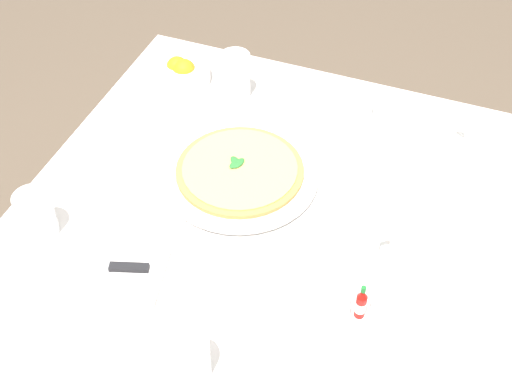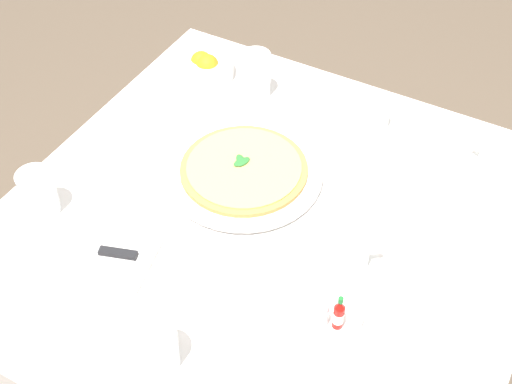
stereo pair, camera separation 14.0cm
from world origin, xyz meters
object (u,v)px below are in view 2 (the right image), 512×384
at_px(coffee_cup_back_corner, 373,116).
at_px(hot_sauce_bottle, 339,314).
at_px(napkin_folded, 96,254).
at_px(coffee_cup_center_back, 495,162).
at_px(salt_shaker, 322,315).
at_px(dinner_knife, 93,250).
at_px(pizza_plate, 244,173).
at_px(water_glass_right_edge, 256,77).
at_px(citrus_bowl, 204,67).
at_px(water_glass_left_edge, 39,195).
at_px(pizza, 244,168).
at_px(coffee_cup_near_left, 349,255).
at_px(water_glass_far_right, 157,348).
at_px(pepper_shaker, 355,320).

xyz_separation_m(coffee_cup_back_corner, hot_sauce_bottle, (-0.16, 0.54, 0.01)).
relative_size(napkin_folded, hot_sauce_bottle, 2.93).
bearing_deg(coffee_cup_center_back, salt_shaker, 73.06).
relative_size(napkin_folded, dinner_knife, 1.27).
bearing_deg(salt_shaker, pizza_plate, -40.41).
height_order(water_glass_right_edge, citrus_bowl, water_glass_right_edge).
xyz_separation_m(napkin_folded, dinner_knife, (0.00, 0.00, 0.01)).
relative_size(coffee_cup_center_back, water_glass_left_edge, 1.28).
bearing_deg(coffee_cup_back_corner, pizza, 58.82).
distance_m(coffee_cup_center_back, water_glass_left_edge, 0.96).
bearing_deg(coffee_cup_center_back, coffee_cup_near_left, 66.04).
bearing_deg(water_glass_left_edge, citrus_bowl, -94.94).
bearing_deg(coffee_cup_center_back, hot_sauce_bottle, 75.60).
relative_size(coffee_cup_near_left, water_glass_right_edge, 1.13).
relative_size(water_glass_far_right, hot_sauce_bottle, 1.21).
xyz_separation_m(water_glass_left_edge, napkin_folded, (-0.18, 0.05, -0.03)).
bearing_deg(pizza, salt_shaker, 139.59).
bearing_deg(water_glass_left_edge, water_glass_far_right, 156.58).
xyz_separation_m(coffee_cup_center_back, salt_shaker, (0.16, 0.53, -0.01)).
relative_size(water_glass_right_edge, pepper_shaker, 2.05).
height_order(pizza_plate, salt_shaker, salt_shaker).
distance_m(pizza, hot_sauce_bottle, 0.42).
height_order(citrus_bowl, pepper_shaker, citrus_bowl).
relative_size(water_glass_right_edge, dinner_knife, 0.60).
relative_size(napkin_folded, citrus_bowl, 1.62).
xyz_separation_m(coffee_cup_center_back, pepper_shaker, (0.11, 0.51, -0.01)).
relative_size(coffee_cup_back_corner, water_glass_right_edge, 1.15).
distance_m(water_glass_left_edge, water_glass_far_right, 0.45).
height_order(water_glass_right_edge, salt_shaker, water_glass_right_edge).
height_order(coffee_cup_center_back, citrus_bowl, coffee_cup_center_back).
height_order(pizza_plate, pizza, pizza).
relative_size(dinner_knife, salt_shaker, 3.40).
height_order(water_glass_right_edge, pepper_shaker, water_glass_right_edge).
relative_size(water_glass_right_edge, hot_sauce_bottle, 1.39).
xyz_separation_m(coffee_cup_near_left, water_glass_far_right, (0.20, 0.35, 0.01)).
bearing_deg(water_glass_right_edge, pizza, 113.86).
xyz_separation_m(water_glass_right_edge, dinner_knife, (0.03, 0.60, -0.03)).
relative_size(water_glass_right_edge, citrus_bowl, 0.77).
bearing_deg(coffee_cup_back_corner, napkin_folded, 63.11).
bearing_deg(pizza, water_glass_left_edge, 42.12).
relative_size(citrus_bowl, hot_sauce_bottle, 1.81).
xyz_separation_m(water_glass_left_edge, salt_shaker, (-0.62, -0.03, -0.02)).
relative_size(pizza_plate, hot_sauce_bottle, 4.10).
bearing_deg(pizza, water_glass_right_edge, -66.14).
height_order(pizza, napkin_folded, pizza).
bearing_deg(salt_shaker, pizza, -40.41).
xyz_separation_m(pizza, citrus_bowl, (0.27, -0.27, 0.00)).
relative_size(dinner_knife, citrus_bowl, 1.27).
height_order(water_glass_left_edge, salt_shaker, water_glass_left_edge).
bearing_deg(pepper_shaker, pizza_plate, -33.60).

